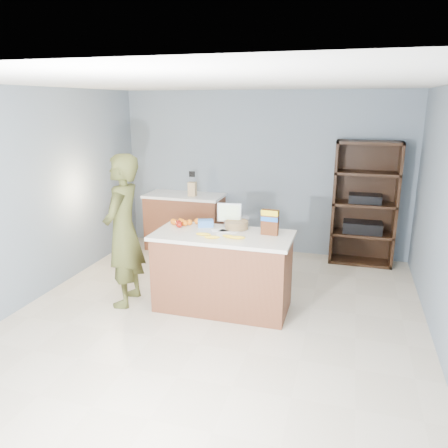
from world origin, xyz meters
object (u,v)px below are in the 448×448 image
(counter_peninsula, at_px, (223,274))
(cereal_box, at_px, (270,220))
(shelving_unit, at_px, (364,206))
(person, at_px, (123,231))
(tv, at_px, (229,213))

(counter_peninsula, distance_m, cereal_box, 0.83)
(cereal_box, bearing_deg, counter_peninsula, -167.76)
(counter_peninsula, relative_size, shelving_unit, 0.87)
(person, height_order, cereal_box, person)
(counter_peninsula, bearing_deg, tv, 91.87)
(person, distance_m, cereal_box, 1.68)
(shelving_unit, bearing_deg, counter_peninsula, -127.11)
(person, bearing_deg, cereal_box, 94.17)
(shelving_unit, distance_m, tv, 2.34)
(tv, relative_size, cereal_box, 0.99)
(counter_peninsula, distance_m, shelving_unit, 2.61)
(shelving_unit, xyz_separation_m, person, (-2.69, -2.24, 0.02))
(counter_peninsula, xyz_separation_m, shelving_unit, (1.55, 2.05, 0.45))
(counter_peninsula, distance_m, tv, 0.72)
(cereal_box, bearing_deg, shelving_unit, 61.78)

